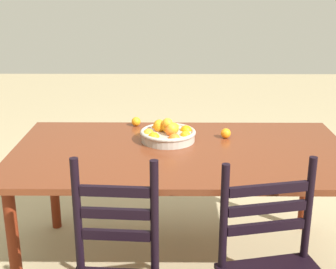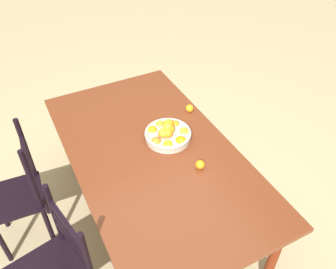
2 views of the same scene
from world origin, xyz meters
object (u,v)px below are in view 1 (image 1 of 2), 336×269
(fruit_bowl, at_px, (168,133))
(orange_loose_0, at_px, (136,121))
(dining_table, at_px, (181,161))
(orange_loose_1, at_px, (226,133))

(fruit_bowl, height_order, orange_loose_0, fruit_bowl)
(fruit_bowl, bearing_deg, orange_loose_0, -54.61)
(dining_table, height_order, fruit_bowl, fruit_bowl)
(dining_table, height_order, orange_loose_1, orange_loose_1)
(dining_table, distance_m, orange_loose_1, 0.37)
(orange_loose_0, height_order, orange_loose_1, same)
(orange_loose_1, bearing_deg, dining_table, 37.30)
(dining_table, relative_size, fruit_bowl, 5.78)
(orange_loose_0, bearing_deg, dining_table, 122.31)
(dining_table, bearing_deg, orange_loose_1, -142.70)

